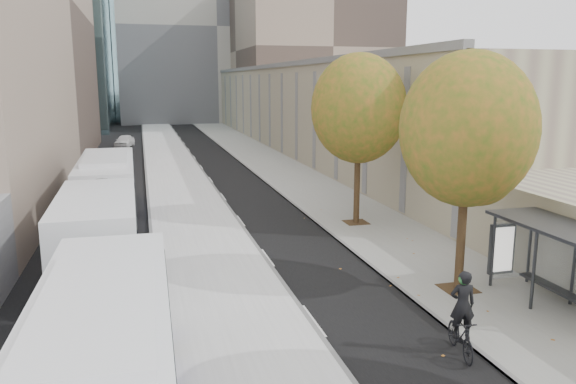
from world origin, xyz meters
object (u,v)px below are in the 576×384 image
object	(u,v)px
bus_far	(104,202)
distant_car	(125,141)
bus_shelter	(563,238)
cyclist	(461,324)

from	to	relation	value
bus_far	distant_car	xyz separation A→B (m)	(-0.00, 35.33, -0.98)
bus_shelter	bus_far	world-z (taller)	bus_far
bus_shelter	distant_car	world-z (taller)	bus_shelter
distant_car	bus_far	bearing A→B (deg)	-78.10
bus_far	distant_car	size ratio (longest dim) A/B	4.78
cyclist	distant_car	world-z (taller)	cyclist
bus_far	cyclist	distance (m)	16.14
cyclist	distant_car	distance (m)	49.47
bus_far	cyclist	bearing A→B (deg)	-56.47
cyclist	distant_car	bearing A→B (deg)	111.89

